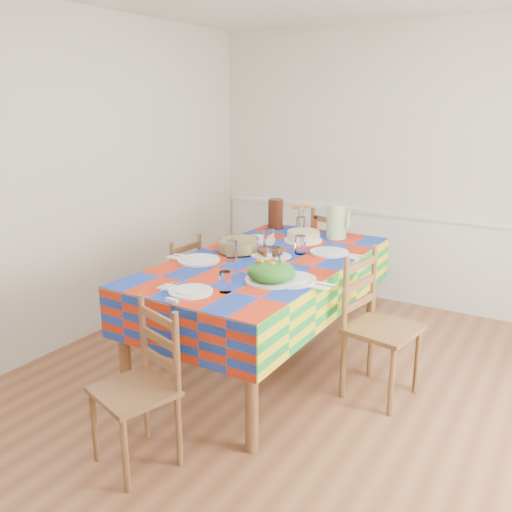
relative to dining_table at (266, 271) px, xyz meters
The scene contains 22 objects.
room 1.07m from the dining_table, 41.92° to the right, with size 4.58×5.08×2.78m.
wainscot 2.02m from the dining_table, 70.77° to the left, with size 4.41×0.06×0.92m.
dining_table is the anchor object (origin of this frame).
setting_near_head 0.84m from the dining_table, 87.54° to the right, with size 0.44×0.29×0.13m.
setting_left_near 0.43m from the dining_table, 141.80° to the right, with size 0.57×0.34×0.15m.
setting_left_far 0.48m from the dining_table, 126.40° to the left, with size 0.59×0.35×0.16m.
setting_right_near 0.46m from the dining_table, 42.39° to the right, with size 0.63×0.37×0.16m.
setting_right_far 0.46m from the dining_table, 50.32° to the left, with size 0.56×0.32×0.14m.
meat_platter 0.14m from the dining_table, 91.29° to the left, with size 0.34×0.24×0.07m.
salad_platter 0.54m from the dining_table, 55.35° to the right, with size 0.35×0.35×0.15m.
pasta_bowl 0.31m from the dining_table, behind, with size 0.31×0.31×0.11m.
cake 0.63m from the dining_table, 89.73° to the left, with size 0.32×0.32×0.09m.
serving_utensils 0.20m from the dining_table, 27.64° to the right, with size 0.16×0.36×0.01m.
flower_vase 0.95m from the dining_table, 100.80° to the left, with size 0.16×0.13×0.25m.
hot_sauce 0.93m from the dining_table, 91.63° to the left, with size 0.04×0.04×0.16m, color red.
green_pitcher 0.92m from the dining_table, 77.65° to the left, with size 0.17×0.17×0.29m, color #A9CA8F.
tea_pitcher 1.02m from the dining_table, 115.11° to the left, with size 0.14×0.14×0.27m, color #33150B.
name_card 1.06m from the dining_table, 90.91° to the right, with size 0.08×0.03×0.02m, color white.
chair_near 1.42m from the dining_table, 89.48° to the right, with size 0.50×0.49×0.92m.
chair_far 1.40m from the dining_table, 90.45° to the left, with size 0.53×0.51×1.00m.
chair_left 0.93m from the dining_table, behind, with size 0.39×0.41×0.92m.
chair_right 0.91m from the dining_table, ahead, with size 0.49×0.51×1.01m.
Camera 1 is at (1.28, -2.74, 1.98)m, focal length 38.00 mm.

